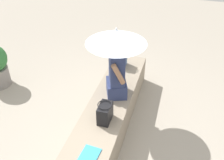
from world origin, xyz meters
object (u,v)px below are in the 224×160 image
Objects in this scene: tote_bag_canvas at (122,59)px; magazine at (89,156)px; parasol at (116,37)px; handbag_black at (105,113)px; person_seated at (117,72)px.

tote_bag_canvas is 2.01m from magazine.
tote_bag_canvas is at bearing -173.03° from parasol.
handbag_black is (0.65, 0.04, -0.77)m from parasol.
parasol is at bearing -173.82° from magazine.
magazine is (2.00, 0.13, -0.13)m from tote_bag_canvas.
person_seated is 0.52m from parasol.
parasol is (-0.07, -0.03, 0.51)m from person_seated.
parasol is 3.67× the size of magazine.
handbag_black reaches higher than magazine.
person_seated reaches higher than handbag_black.
person_seated is 0.88× the size of parasol.
tote_bag_canvas is at bearing -171.89° from magazine.
tote_bag_canvas is at bearing -171.63° from person_seated.
person_seated reaches higher than tote_bag_canvas.
tote_bag_canvas is 1.01× the size of magazine.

